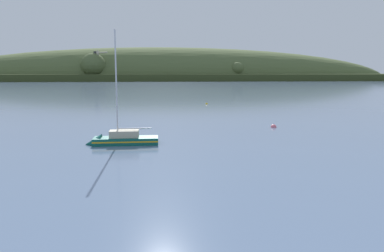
% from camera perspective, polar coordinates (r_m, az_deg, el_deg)
% --- Properties ---
extents(far_shoreline_hill, '(410.96, 79.20, 45.54)m').
position_cam_1_polar(far_shoreline_hill, '(267.48, -4.26, 7.04)').
color(far_shoreline_hill, '#35401E').
rests_on(far_shoreline_hill, ground).
extents(dockside_crane, '(9.68, 10.47, 18.84)m').
position_cam_1_polar(dockside_crane, '(243.99, -14.05, 8.75)').
color(dockside_crane, '#4C4C51').
rests_on(dockside_crane, ground).
extents(sailboat_near_mooring, '(6.28, 1.86, 10.62)m').
position_cam_1_polar(sailboat_near_mooring, '(33.34, -11.10, -2.41)').
color(sailboat_near_mooring, '#0F564C').
rests_on(sailboat_near_mooring, ground).
extents(mooring_buoy_foreground, '(0.48, 0.48, 0.56)m').
position_cam_1_polar(mooring_buoy_foreground, '(72.50, 2.23, 3.35)').
color(mooring_buoy_foreground, yellow).
rests_on(mooring_buoy_foreground, ground).
extents(mooring_buoy_off_fishing_boat, '(0.67, 0.67, 0.75)m').
position_cam_1_polar(mooring_buoy_off_fishing_boat, '(43.60, 12.29, -0.19)').
color(mooring_buoy_off_fishing_boat, '#E06675').
rests_on(mooring_buoy_off_fishing_boat, ground).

